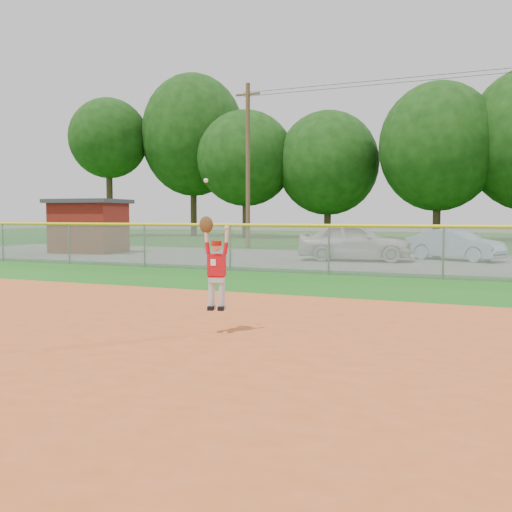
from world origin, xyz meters
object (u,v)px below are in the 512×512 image
Objects in this scene: car_blue at (455,245)px; utility_shed at (89,226)px; ballplayer at (215,263)px; car_white_a at (355,242)px.

car_blue is 16.68m from utility_shed.
utility_shed is at bearing 134.45° from ballplayer.
ballplayer is (14.25, -14.52, -0.24)m from utility_shed.
car_white_a is 2.26× the size of ballplayer.
ballplayer is (1.32, -14.65, 0.30)m from car_white_a.
utility_shed is at bearing 82.83° from car_white_a.
car_white_a is at bearing 95.15° from ballplayer.
car_blue is at bearing 6.58° from utility_shed.
car_white_a is at bearing 139.88° from car_blue.
utility_shed is 1.88× the size of ballplayer.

